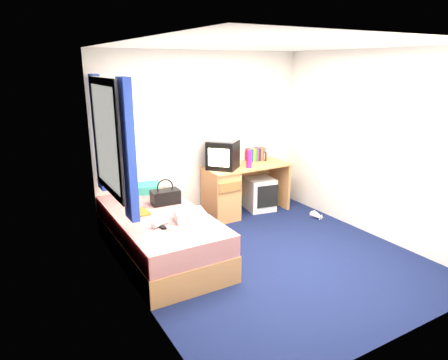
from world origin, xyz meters
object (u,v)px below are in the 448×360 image
pillow (140,188)px  pink_water_bottle (249,160)px  bed (160,235)px  crt_tv (223,155)px  white_heels (318,216)px  aerosol_can (239,160)px  handbag (165,196)px  towel (190,216)px  magazine (138,212)px  vcr (223,138)px  remote_control (162,226)px  water_bottle (160,223)px  storage_cube (260,194)px  desk (230,190)px  picture_frame (264,156)px  colour_swatch_fan (177,228)px

pillow → pink_water_bottle: pink_water_bottle is taller
bed → pink_water_bottle: pink_water_bottle is taller
bed → pillow: (0.07, 0.90, 0.33)m
crt_tv → white_heels: 1.68m
pink_water_bottle → aerosol_can: bearing=98.9°
handbag → towel: size_ratio=1.11×
magazine → aerosol_can: bearing=20.0°
pink_water_bottle → towel: 1.72m
bed → vcr: vcr is taller
bed → remote_control: (-0.13, -0.39, 0.28)m
pillow → magazine: (-0.28, -0.75, -0.05)m
magazine → water_bottle: bearing=-81.2°
magazine → towel: bearing=-49.7°
bed → white_heels: bearing=-0.9°
pink_water_bottle → handbag: bearing=-168.4°
bed → crt_tv: (1.28, 0.74, 0.68)m
pink_water_bottle → remote_control: size_ratio=1.52×
handbag → magazine: handbag is taller
pillow → crt_tv: bearing=-7.5°
vcr → pillow: bearing=-137.5°
magazine → remote_control: size_ratio=1.75×
storage_cube → water_bottle: (-2.07, -1.07, 0.32)m
crt_tv → pink_water_bottle: 0.39m
desk → picture_frame: picture_frame is taller
pillow → white_heels: pillow is taller
pink_water_bottle → bed: bearing=-160.3°
pillow → vcr: vcr is taller
bed → remote_control: 0.49m
pink_water_bottle → colour_swatch_fan: bearing=-146.0°
storage_cube → magazine: size_ratio=1.81×
vcr → colour_swatch_fan: vcr is taller
towel → water_bottle: 0.35m
vcr → magazine: (-1.49, -0.59, -0.64)m
pink_water_bottle → aerosol_can: (-0.03, 0.22, -0.04)m
bed → towel: (0.22, -0.36, 0.33)m
desk → white_heels: bearing=-36.5°
colour_swatch_fan → pillow: bearing=87.1°
bed → crt_tv: 1.63m
desk → vcr: size_ratio=3.39×
desk → vcr: (-0.13, 0.00, 0.78)m
pillow → colour_swatch_fan: (-0.07, -1.41, -0.05)m
storage_cube → vcr: bearing=-172.2°
aerosol_can → magazine: (-1.80, -0.66, -0.28)m
desk → pillow: bearing=173.1°
picture_frame → water_bottle: bearing=-149.9°
crt_tv → vcr: bearing=90.0°
white_heels → desk: bearing=143.5°
handbag → towel: 0.65m
aerosol_can → water_bottle: aerosol_can is taller
pink_water_bottle → storage_cube: bearing=24.2°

